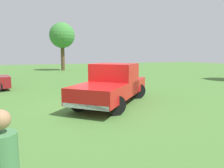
% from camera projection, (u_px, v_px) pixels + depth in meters
% --- Properties ---
extents(ground_plane, '(80.00, 80.00, 0.00)m').
position_uv_depth(ground_plane, '(94.00, 108.00, 8.92)').
color(ground_plane, '#477533').
extents(pickup_truck, '(4.82, 4.94, 1.79)m').
position_uv_depth(pickup_truck, '(113.00, 83.00, 9.61)').
color(pickup_truck, black).
rests_on(pickup_truck, ground_plane).
extents(tree_far_center, '(3.35, 3.35, 6.35)m').
position_uv_depth(tree_far_center, '(62.00, 36.00, 28.56)').
color(tree_far_center, brown).
rests_on(tree_far_center, ground_plane).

